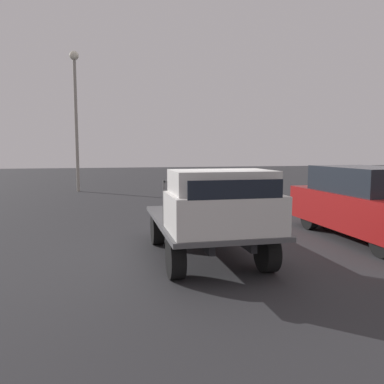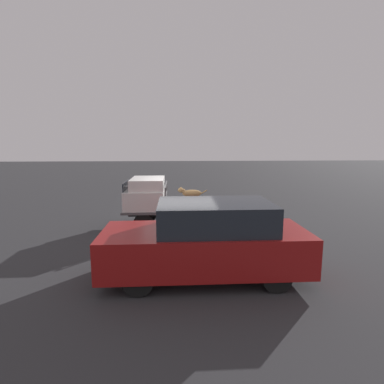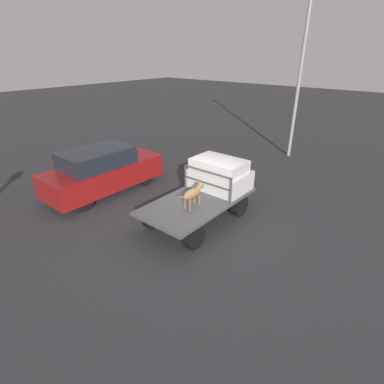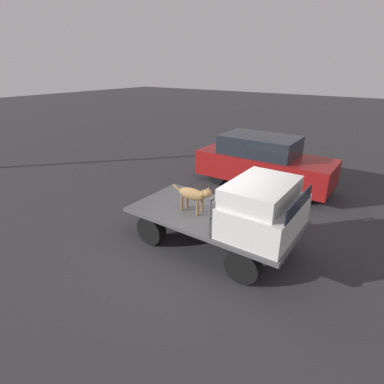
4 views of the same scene
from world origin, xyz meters
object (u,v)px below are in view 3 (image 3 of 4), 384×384
(parked_sedan, at_px, (102,171))
(light_pole_near, at_px, (304,47))
(dog, at_px, (193,193))
(flatbed_truck, at_px, (198,205))

(parked_sedan, xyz_separation_m, light_pole_near, (8.58, -3.56, 4.17))
(dog, distance_m, light_pole_near, 9.29)
(flatbed_truck, distance_m, dog, 0.76)
(dog, bearing_deg, flatbed_truck, 6.17)
(dog, xyz_separation_m, light_pole_near, (8.43, 0.66, 3.83))
(flatbed_truck, height_order, dog, dog)
(dog, bearing_deg, light_pole_near, -10.98)
(parked_sedan, relative_size, light_pole_near, 0.55)
(flatbed_truck, height_order, parked_sedan, parked_sedan)
(flatbed_truck, xyz_separation_m, parked_sedan, (-0.55, 4.06, 0.29))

